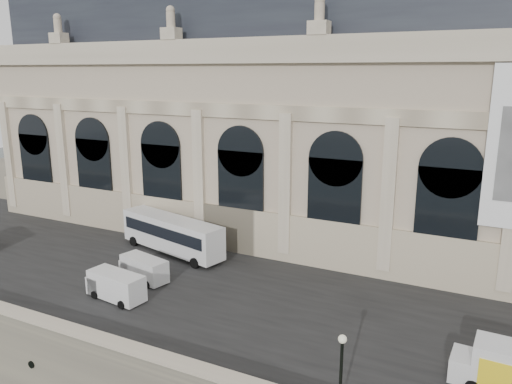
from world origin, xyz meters
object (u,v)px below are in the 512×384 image
van_b (114,285)px  lamp_right (341,374)px  van_c (142,268)px  bus_left (172,233)px

van_b → lamp_right: (21.53, -5.42, 1.17)m
van_b → van_c: size_ratio=1.05×
van_c → lamp_right: (21.93, -9.62, 1.25)m
van_c → lamp_right: size_ratio=1.11×
bus_left → van_b: size_ratio=2.41×
van_b → lamp_right: lamp_right is taller
bus_left → van_c: bearing=-76.6°
bus_left → van_c: bus_left is taller
van_b → bus_left: bearing=100.5°
bus_left → van_c: 7.25m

